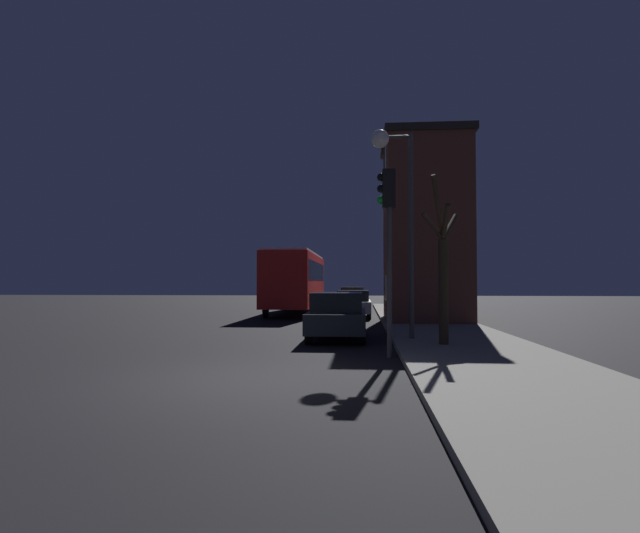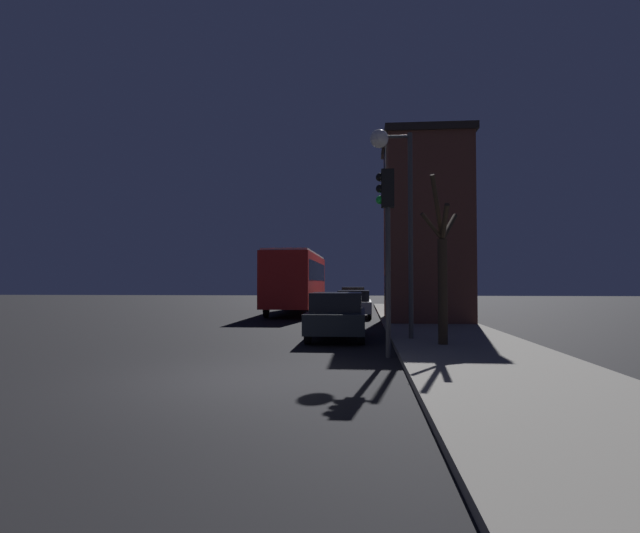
{
  "view_description": "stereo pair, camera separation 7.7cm",
  "coord_description": "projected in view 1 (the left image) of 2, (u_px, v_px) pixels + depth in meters",
  "views": [
    {
      "loc": [
        2.27,
        -8.95,
        1.74
      ],
      "look_at": [
        0.71,
        9.9,
        2.37
      ],
      "focal_mm": 28.0,
      "sensor_mm": 36.0,
      "label": 1
    },
    {
      "loc": [
        2.34,
        -8.94,
        1.74
      ],
      "look_at": [
        0.71,
        9.9,
        2.37
      ],
      "focal_mm": 28.0,
      "sensor_mm": 36.0,
      "label": 2
    }
  ],
  "objects": [
    {
      "name": "car_near_lane",
      "position": [
        337.0,
        315.0,
        15.42
      ],
      "size": [
        1.71,
        4.12,
        1.45
      ],
      "color": "black",
      "rests_on": "ground"
    },
    {
      "name": "car_far_lane",
      "position": [
        352.0,
        297.0,
        34.73
      ],
      "size": [
        1.73,
        4.19,
        1.46
      ],
      "color": "olive",
      "rests_on": "ground"
    },
    {
      "name": "traffic_light",
      "position": [
        388.0,
        222.0,
        11.74
      ],
      "size": [
        0.43,
        0.24,
        4.42
      ],
      "color": "#38383A",
      "rests_on": "ground"
    },
    {
      "name": "bus",
      "position": [
        296.0,
        278.0,
        28.45
      ],
      "size": [
        2.43,
        10.19,
        3.42
      ],
      "color": "red",
      "rests_on": "ground"
    },
    {
      "name": "sidewalk",
      "position": [
        521.0,
        380.0,
        8.63
      ],
      "size": [
        3.75,
        60.0,
        0.13
      ],
      "color": "#605E59",
      "rests_on": "ground"
    },
    {
      "name": "brick_building",
      "position": [
        425.0,
        228.0,
        21.99
      ],
      "size": [
        3.69,
        4.74,
        8.01
      ],
      "color": "brown",
      "rests_on": "sidewalk"
    },
    {
      "name": "ground_plane",
      "position": [
        236.0,
        379.0,
        9.04
      ],
      "size": [
        120.0,
        120.0,
        0.0
      ],
      "primitive_type": "plane",
      "color": "black"
    },
    {
      "name": "bare_tree",
      "position": [
        443.0,
        269.0,
        13.13
      ],
      "size": [
        1.26,
        2.05,
        4.36
      ],
      "color": "#2D2319",
      "rests_on": "sidewalk"
    },
    {
      "name": "streetlamp",
      "position": [
        393.0,
        178.0,
        14.69
      ],
      "size": [
        1.24,
        0.55,
        6.16
      ],
      "color": "#38383A",
      "rests_on": "sidewalk"
    },
    {
      "name": "car_mid_lane",
      "position": [
        353.0,
        303.0,
        25.17
      ],
      "size": [
        1.75,
        4.08,
        1.36
      ],
      "color": "#B7BABF",
      "rests_on": "ground"
    }
  ]
}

